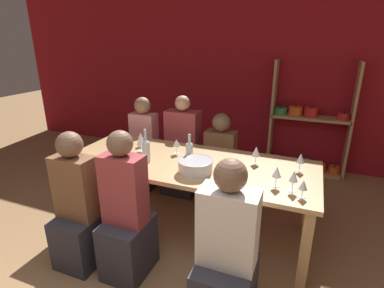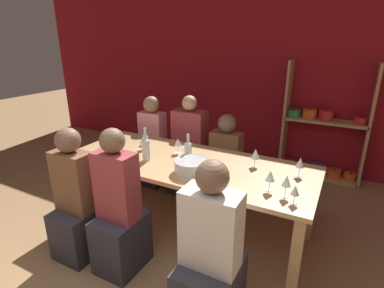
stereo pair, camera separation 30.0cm
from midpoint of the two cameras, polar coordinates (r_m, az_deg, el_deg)
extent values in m
cube|color=maroon|center=(4.85, 8.76, 12.43)|extent=(8.80, 0.06, 2.70)
cube|color=tan|center=(4.66, 13.30, 5.27)|extent=(0.04, 0.30, 1.65)
cube|color=tan|center=(4.63, 26.45, 3.65)|extent=(0.04, 0.30, 1.65)
cube|color=tan|center=(4.87, 18.79, -4.68)|extent=(1.07, 0.30, 0.04)
cylinder|color=red|center=(4.87, 13.89, -3.09)|extent=(0.18, 0.18, 0.14)
sphere|color=black|center=(4.84, 13.97, -2.20)|extent=(0.02, 0.02, 0.02)
cylinder|color=#338447|center=(4.86, 16.37, -3.54)|extent=(0.18, 0.18, 0.11)
sphere|color=black|center=(4.83, 16.45, -2.79)|extent=(0.02, 0.02, 0.02)
cylinder|color=#235BAD|center=(4.84, 18.90, -3.69)|extent=(0.19, 0.19, 0.15)
sphere|color=black|center=(4.81, 19.01, -2.76)|extent=(0.02, 0.02, 0.02)
cylinder|color=#E0561E|center=(4.84, 21.40, -4.20)|extent=(0.19, 0.19, 0.11)
sphere|color=black|center=(4.82, 21.50, -3.45)|extent=(0.02, 0.02, 0.02)
cylinder|color=#E0561E|center=(4.86, 23.91, -4.56)|extent=(0.16, 0.16, 0.10)
sphere|color=black|center=(4.83, 24.01, -3.88)|extent=(0.02, 0.02, 0.02)
cube|color=tan|center=(4.61, 19.89, 4.71)|extent=(1.07, 0.30, 0.04)
cylinder|color=#338447|center=(4.63, 14.70, 6.14)|extent=(0.19, 0.19, 0.10)
sphere|color=black|center=(4.62, 14.76, 6.88)|extent=(0.02, 0.02, 0.02)
cylinder|color=#E0561E|center=(4.61, 17.35, 6.03)|extent=(0.19, 0.19, 0.13)
sphere|color=black|center=(4.59, 17.45, 6.96)|extent=(0.02, 0.02, 0.02)
cylinder|color=red|center=(4.59, 20.01, 5.75)|extent=(0.19, 0.19, 0.14)
sphere|color=black|center=(4.58, 20.13, 6.72)|extent=(0.02, 0.02, 0.02)
cylinder|color=red|center=(4.61, 25.29, 4.80)|extent=(0.17, 0.17, 0.09)
sphere|color=black|center=(4.60, 25.39, 5.49)|extent=(0.02, 0.02, 0.02)
cube|color=tan|center=(2.98, -3.61, -3.73)|extent=(2.48, 1.00, 0.04)
cube|color=tan|center=(3.49, -24.32, -8.98)|extent=(0.08, 0.08, 0.74)
cube|color=tan|center=(2.57, 17.47, -18.92)|extent=(0.08, 0.08, 0.74)
cube|color=tan|center=(4.03, -15.93, -4.05)|extent=(0.08, 0.08, 0.74)
cube|color=tan|center=(3.28, 18.88, -10.10)|extent=(0.08, 0.08, 0.74)
cylinder|color=#B7BABC|center=(2.72, -2.51, -4.29)|extent=(0.31, 0.31, 0.11)
torus|color=#B7BABC|center=(2.70, -2.53, -3.24)|extent=(0.32, 0.32, 0.01)
cylinder|color=#B2C6C1|center=(2.91, -3.46, -1.84)|extent=(0.07, 0.07, 0.19)
cone|color=#B2C6C1|center=(2.87, -3.50, 0.24)|extent=(0.07, 0.07, 0.03)
cylinder|color=#B2C6C1|center=(2.85, -3.52, 1.18)|extent=(0.03, 0.03, 0.07)
cylinder|color=#B2C6C1|center=(2.97, -11.60, -1.59)|extent=(0.08, 0.08, 0.21)
cone|color=#B2C6C1|center=(2.93, -11.76, 0.61)|extent=(0.08, 0.08, 0.04)
cylinder|color=#B2C6C1|center=(2.91, -11.85, 1.82)|extent=(0.03, 0.03, 0.09)
cylinder|color=white|center=(2.95, 9.12, -3.71)|extent=(0.06, 0.06, 0.00)
cylinder|color=white|center=(2.94, 9.16, -2.98)|extent=(0.01, 0.01, 0.08)
cone|color=white|center=(2.90, 9.25, -1.43)|extent=(0.08, 0.08, 0.09)
cylinder|color=white|center=(3.47, -12.15, -0.34)|extent=(0.06, 0.06, 0.00)
cylinder|color=white|center=(3.45, -12.19, 0.29)|extent=(0.01, 0.01, 0.08)
cone|color=white|center=(3.43, -12.28, 1.45)|extent=(0.07, 0.07, 0.07)
cylinder|color=maroon|center=(3.43, -12.26, 1.18)|extent=(0.04, 0.04, 0.03)
cylinder|color=white|center=(3.17, -5.66, -1.86)|extent=(0.07, 0.07, 0.00)
cylinder|color=white|center=(3.16, -5.69, -1.13)|extent=(0.01, 0.01, 0.08)
cone|color=white|center=(3.13, -5.73, 0.21)|extent=(0.08, 0.08, 0.07)
cylinder|color=maroon|center=(3.14, -5.72, -0.11)|extent=(0.04, 0.04, 0.03)
cylinder|color=white|center=(2.49, 15.24, -8.74)|extent=(0.06, 0.06, 0.00)
cylinder|color=white|center=(2.47, 15.33, -7.82)|extent=(0.01, 0.01, 0.09)
cone|color=white|center=(2.43, 15.52, -5.98)|extent=(0.07, 0.07, 0.09)
cylinder|color=white|center=(2.88, 16.95, -4.95)|extent=(0.07, 0.07, 0.00)
cylinder|color=white|center=(2.86, 17.03, -4.19)|extent=(0.01, 0.01, 0.08)
cone|color=white|center=(2.83, 17.20, -2.62)|extent=(0.07, 0.07, 0.09)
cylinder|color=maroon|center=(2.84, 17.15, -3.04)|extent=(0.04, 0.04, 0.04)
cylinder|color=white|center=(3.30, -12.24, -1.36)|extent=(0.07, 0.07, 0.00)
cylinder|color=white|center=(3.29, -12.29, -0.76)|extent=(0.01, 0.01, 0.07)
cone|color=white|center=(3.26, -12.39, 0.57)|extent=(0.08, 0.08, 0.09)
cylinder|color=maroon|center=(3.27, -12.36, 0.18)|extent=(0.05, 0.05, 0.04)
cylinder|color=white|center=(2.43, 16.85, -9.72)|extent=(0.06, 0.06, 0.00)
cylinder|color=white|center=(2.41, 16.93, -9.00)|extent=(0.01, 0.01, 0.07)
cone|color=white|center=(2.38, 17.10, -7.49)|extent=(0.07, 0.07, 0.08)
cylinder|color=maroon|center=(2.39, 17.05, -7.89)|extent=(0.04, 0.04, 0.03)
cylinder|color=white|center=(2.54, 12.35, -7.96)|extent=(0.06, 0.06, 0.00)
cylinder|color=white|center=(2.52, 12.43, -7.06)|extent=(0.01, 0.01, 0.09)
cone|color=white|center=(2.48, 12.57, -5.27)|extent=(0.07, 0.07, 0.09)
cylinder|color=beige|center=(2.49, 12.53, -5.73)|extent=(0.04, 0.04, 0.04)
cube|color=#2D2D38|center=(3.04, -22.88, -16.22)|extent=(0.36, 0.45, 0.46)
cube|color=brown|center=(2.78, -24.25, -7.61)|extent=(0.36, 0.20, 0.55)
sphere|color=brown|center=(2.64, -25.39, -0.15)|extent=(0.21, 0.21, 0.21)
cube|color=#2D2D38|center=(4.00, -3.82, -5.36)|extent=(0.42, 0.53, 0.49)
cube|color=#99383D|center=(3.81, -4.00, 2.01)|extent=(0.42, 0.23, 0.58)
sphere|color=tan|center=(3.71, -4.14, 7.72)|extent=(0.19, 0.19, 0.19)
cube|color=#2D2D38|center=(2.78, -15.18, -18.42)|extent=(0.35, 0.43, 0.50)
cube|color=#99383D|center=(2.49, -16.28, -8.49)|extent=(0.35, 0.19, 0.59)
sphere|color=brown|center=(2.34, -17.18, 0.06)|extent=(0.20, 0.20, 0.20)
cube|color=#2D2D38|center=(3.86, 3.01, -7.08)|extent=(0.37, 0.47, 0.41)
cube|color=brown|center=(3.68, 3.13, -1.04)|extent=(0.37, 0.20, 0.46)
sphere|color=brown|center=(3.58, 3.23, 4.08)|extent=(0.22, 0.22, 0.22)
cube|color=#2D2D38|center=(2.43, 2.50, -25.38)|extent=(0.40, 0.50, 0.42)
cube|color=silver|center=(2.11, 2.71, -15.80)|extent=(0.40, 0.22, 0.57)
sphere|color=brown|center=(1.91, 2.90, -6.05)|extent=(0.22, 0.22, 0.22)
cube|color=#2D2D38|center=(4.22, -10.76, -4.86)|extent=(0.34, 0.43, 0.42)
cube|color=pink|center=(4.04, -11.20, 1.67)|extent=(0.34, 0.19, 0.58)
sphere|color=#9E7556|center=(3.94, -11.58, 7.19)|extent=(0.21, 0.21, 0.21)
camera|label=1|loc=(0.15, -92.86, -1.01)|focal=28.00mm
camera|label=2|loc=(0.15, 87.14, 1.01)|focal=28.00mm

